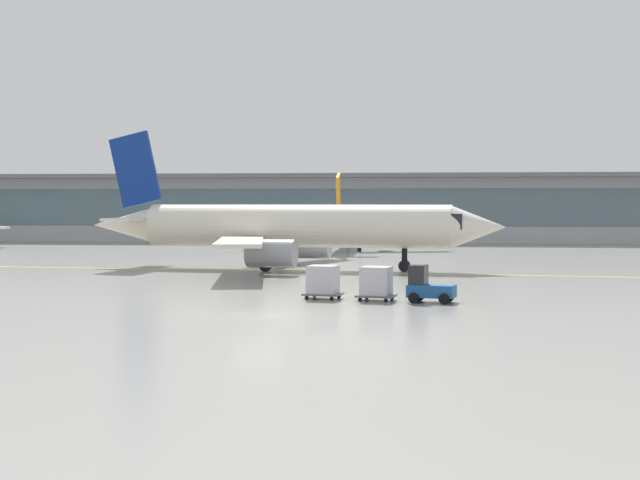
% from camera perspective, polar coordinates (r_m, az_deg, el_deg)
% --- Properties ---
extents(ground_plane, '(400.00, 400.00, 0.00)m').
position_cam_1_polar(ground_plane, '(46.61, -3.79, -4.60)').
color(ground_plane, gray).
extents(taxiway_centreline_stripe, '(109.34, 12.79, 0.01)m').
position_cam_1_polar(taxiway_centreline_stripe, '(76.12, -1.56, -1.92)').
color(taxiway_centreline_stripe, yellow).
rests_on(taxiway_centreline_stripe, ground_plane).
extents(terminal_concourse, '(218.50, 11.00, 9.60)m').
position_cam_1_polar(terminal_concourse, '(133.68, 2.94, 1.99)').
color(terminal_concourse, '#B2B7BC').
rests_on(terminal_concourse, ground_plane).
extents(gate_airplane_1, '(24.51, 26.31, 8.73)m').
position_cam_1_polar(gate_airplane_1, '(108.88, 1.50, 0.72)').
color(gate_airplane_1, white).
rests_on(gate_airplane_1, ground_plane).
extents(taxiing_regional_jet, '(35.52, 32.82, 11.76)m').
position_cam_1_polar(taxiing_regional_jet, '(78.04, -1.68, 0.77)').
color(taxiing_regional_jet, silver).
rests_on(taxiing_regional_jet, ground_plane).
extents(baggage_tug, '(2.84, 2.07, 2.10)m').
position_cam_1_polar(baggage_tug, '(52.86, 6.53, -2.82)').
color(baggage_tug, '#194C8C').
rests_on(baggage_tug, ground_plane).
extents(cargo_dolly_lead, '(2.39, 2.00, 1.94)m').
position_cam_1_polar(cargo_dolly_lead, '(53.54, 3.42, -2.57)').
color(cargo_dolly_lead, '#595B60').
rests_on(cargo_dolly_lead, ground_plane).
extents(cargo_dolly_trailing, '(2.39, 2.00, 1.94)m').
position_cam_1_polar(cargo_dolly_trailing, '(54.46, 0.18, -2.49)').
color(cargo_dolly_trailing, '#595B60').
rests_on(cargo_dolly_trailing, ground_plane).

